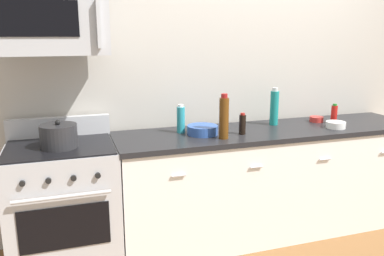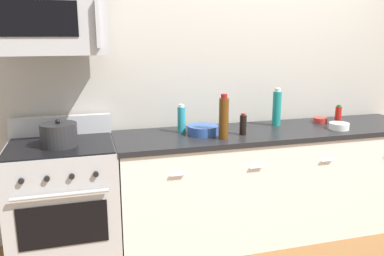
# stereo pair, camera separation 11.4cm
# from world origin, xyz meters

# --- Properties ---
(ground_plane) EXTENTS (6.85, 6.85, 0.00)m
(ground_plane) POSITION_xyz_m (0.00, 0.00, 0.00)
(ground_plane) COLOR brown
(back_wall) EXTENTS (5.71, 0.10, 2.70)m
(back_wall) POSITION_xyz_m (0.00, 0.41, 1.35)
(back_wall) COLOR #B7B2A8
(back_wall) RESTS_ON ground_plane
(counter_unit) EXTENTS (2.62, 0.66, 0.92)m
(counter_unit) POSITION_xyz_m (0.00, -0.00, 0.46)
(counter_unit) COLOR white
(counter_unit) RESTS_ON ground_plane
(range_oven) EXTENTS (0.76, 0.69, 1.07)m
(range_oven) POSITION_xyz_m (-1.69, 0.00, 0.47)
(range_oven) COLOR #B7BABF
(range_oven) RESTS_ON ground_plane
(microwave) EXTENTS (0.74, 0.44, 0.40)m
(microwave) POSITION_xyz_m (-1.68, 0.05, 1.75)
(microwave) COLOR #B7BABF
(bottle_sparkling_teal) EXTENTS (0.07, 0.07, 0.32)m
(bottle_sparkling_teal) POSITION_xyz_m (0.08, 0.13, 1.07)
(bottle_sparkling_teal) COLOR #197F7A
(bottle_sparkling_teal) RESTS_ON countertop_slab
(bottle_dish_soap) EXTENTS (0.06, 0.06, 0.23)m
(bottle_dish_soap) POSITION_xyz_m (-0.76, 0.11, 1.03)
(bottle_dish_soap) COLOR teal
(bottle_dish_soap) RESTS_ON countertop_slab
(bottle_wine_amber) EXTENTS (0.07, 0.07, 0.34)m
(bottle_wine_amber) POSITION_xyz_m (-0.51, -0.17, 1.08)
(bottle_wine_amber) COLOR #59330F
(bottle_wine_amber) RESTS_ON countertop_slab
(bottle_hot_sauce_red) EXTENTS (0.05, 0.05, 0.17)m
(bottle_hot_sauce_red) POSITION_xyz_m (0.62, 0.01, 1.00)
(bottle_hot_sauce_red) COLOR #B21914
(bottle_hot_sauce_red) RESTS_ON countertop_slab
(bottle_soy_sauce_dark) EXTENTS (0.05, 0.05, 0.17)m
(bottle_soy_sauce_dark) POSITION_xyz_m (-0.32, -0.09, 1.00)
(bottle_soy_sauce_dark) COLOR black
(bottle_soy_sauce_dark) RESTS_ON countertop_slab
(bowl_red_small) EXTENTS (0.12, 0.12, 0.05)m
(bowl_red_small) POSITION_xyz_m (0.51, 0.12, 0.94)
(bowl_red_small) COLOR #B72D28
(bowl_red_small) RESTS_ON countertop_slab
(bowl_blue_mixing) EXTENTS (0.24, 0.24, 0.07)m
(bowl_blue_mixing) POSITION_xyz_m (-0.62, -0.00, 0.96)
(bowl_blue_mixing) COLOR #2D519E
(bowl_blue_mixing) RESTS_ON countertop_slab
(bowl_white_ceramic) EXTENTS (0.16, 0.16, 0.05)m
(bowl_white_ceramic) POSITION_xyz_m (0.52, -0.14, 0.95)
(bowl_white_ceramic) COLOR white
(bowl_white_ceramic) RESTS_ON countertop_slab
(stockpot) EXTENTS (0.25, 0.25, 0.20)m
(stockpot) POSITION_xyz_m (-1.69, -0.05, 1.00)
(stockpot) COLOR #262628
(stockpot) RESTS_ON range_oven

